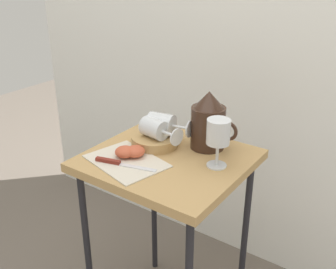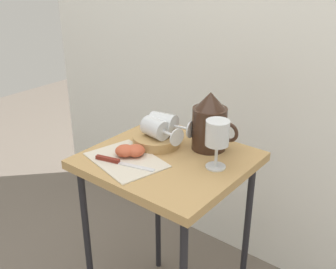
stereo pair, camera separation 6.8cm
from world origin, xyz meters
name	(u,v)px [view 1 (the left image)]	position (x,y,z in m)	size (l,w,h in m)	color
curtain_drape	(244,63)	(0.00, 0.55, 0.93)	(2.40, 0.03, 1.85)	white
table	(168,177)	(0.00, 0.00, 0.64)	(0.51, 0.48, 0.72)	tan
linen_napkin	(126,161)	(-0.09, -0.11, 0.73)	(0.25, 0.18, 0.00)	beige
basket_tray	(155,140)	(-0.09, 0.05, 0.74)	(0.17, 0.17, 0.04)	tan
pitcher	(208,125)	(0.07, 0.14, 0.81)	(0.17, 0.12, 0.20)	#382319
wine_glass_upright	(218,134)	(0.16, 0.04, 0.83)	(0.07, 0.07, 0.16)	silver
wine_glass_tipped_near	(155,129)	(-0.08, 0.03, 0.79)	(0.16, 0.09, 0.07)	silver
wine_glass_tipped_far	(163,124)	(-0.08, 0.08, 0.80)	(0.16, 0.09, 0.08)	silver
apple_half_left	(125,152)	(-0.11, -0.09, 0.75)	(0.07, 0.07, 0.04)	#C15133
apple_half_right	(135,151)	(-0.08, -0.07, 0.75)	(0.07, 0.07, 0.04)	#C15133
knife	(117,163)	(-0.10, -0.14, 0.73)	(0.21, 0.07, 0.01)	silver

